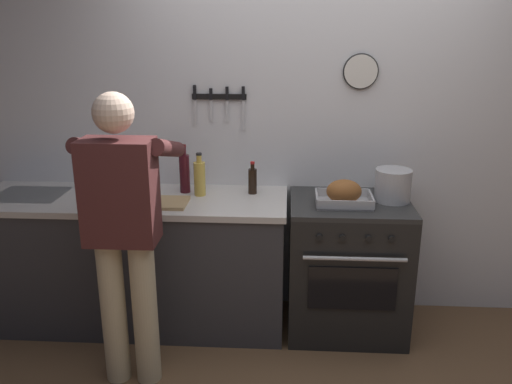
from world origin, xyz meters
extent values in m
cube|color=silver|center=(0.00, 1.35, 1.30)|extent=(6.00, 0.10, 2.60)
cube|color=black|center=(-0.65, 1.29, 1.51)|extent=(0.36, 0.02, 0.04)
cube|color=silver|center=(-0.81, 1.28, 1.41)|extent=(0.02, 0.00, 0.16)
cube|color=black|center=(-0.81, 1.28, 1.54)|extent=(0.02, 0.02, 0.10)
cube|color=silver|center=(-0.70, 1.28, 1.42)|extent=(0.02, 0.00, 0.14)
cube|color=black|center=(-0.70, 1.28, 1.53)|extent=(0.02, 0.02, 0.08)
cube|color=silver|center=(-0.59, 1.28, 1.42)|extent=(0.02, 0.00, 0.15)
cube|color=black|center=(-0.59, 1.28, 1.54)|extent=(0.02, 0.02, 0.09)
cube|color=silver|center=(-0.48, 1.28, 1.40)|extent=(0.02, 0.00, 0.20)
cube|color=black|center=(-0.48, 1.28, 1.54)|extent=(0.02, 0.02, 0.09)
cylinder|color=white|center=(0.27, 1.28, 1.68)|extent=(0.21, 0.02, 0.21)
torus|color=black|center=(0.27, 1.28, 1.68)|extent=(0.23, 0.02, 0.23)
cube|color=#38383D|center=(-1.20, 0.99, 0.43)|extent=(2.00, 0.62, 0.86)
cube|color=silver|center=(-1.20, 0.99, 0.88)|extent=(2.03, 0.65, 0.04)
cube|color=#B2B5B7|center=(-1.88, 1.01, 0.84)|extent=(0.44, 0.36, 0.11)
cube|color=black|center=(0.22, 0.99, 0.43)|extent=(0.76, 0.62, 0.87)
cube|color=black|center=(0.22, 0.67, 0.45)|extent=(0.53, 0.01, 0.28)
cube|color=#2D2D2D|center=(0.22, 0.99, 0.89)|extent=(0.76, 0.62, 0.03)
cylinder|color=black|center=(0.01, 0.67, 0.78)|extent=(0.04, 0.02, 0.04)
cylinder|color=black|center=(0.14, 0.67, 0.78)|extent=(0.04, 0.02, 0.04)
cylinder|color=black|center=(0.30, 0.67, 0.78)|extent=(0.04, 0.02, 0.04)
cylinder|color=black|center=(0.43, 0.67, 0.78)|extent=(0.04, 0.02, 0.04)
cylinder|color=silver|center=(0.22, 0.65, 0.66)|extent=(0.61, 0.02, 0.02)
cylinder|color=#C6B793|center=(-1.15, 0.36, 0.43)|extent=(0.14, 0.14, 0.86)
cylinder|color=#C6B793|center=(-0.97, 0.36, 0.43)|extent=(0.14, 0.14, 0.86)
cube|color=#4C2323|center=(-1.06, 0.36, 1.14)|extent=(0.38, 0.22, 0.56)
sphere|color=beige|center=(-1.06, 0.36, 1.55)|extent=(0.21, 0.21, 0.21)
cylinder|color=#4C2323|center=(-1.27, 0.60, 1.32)|extent=(0.09, 0.55, 0.22)
cylinder|color=#4C2323|center=(-0.85, 0.60, 1.32)|extent=(0.09, 0.55, 0.22)
cube|color=#B7B7BC|center=(0.17, 0.93, 0.91)|extent=(0.34, 0.25, 0.01)
cube|color=#B7B7BC|center=(0.17, 0.80, 0.94)|extent=(0.34, 0.01, 0.05)
cube|color=#B7B7BC|center=(0.17, 1.05, 0.94)|extent=(0.34, 0.01, 0.05)
cube|color=#B7B7BC|center=(0.00, 0.93, 0.94)|extent=(0.01, 0.25, 0.05)
cube|color=#B7B7BC|center=(0.34, 0.93, 0.94)|extent=(0.01, 0.25, 0.05)
ellipsoid|color=#935628|center=(0.17, 0.93, 0.99)|extent=(0.22, 0.16, 0.15)
cylinder|color=#B7B7BC|center=(0.48, 1.02, 1.00)|extent=(0.23, 0.23, 0.20)
cube|color=tan|center=(-0.99, 0.86, 0.91)|extent=(0.36, 0.24, 0.02)
cylinder|color=#47141E|center=(-0.86, 1.12, 1.03)|extent=(0.07, 0.07, 0.25)
cylinder|color=#47141E|center=(-0.86, 1.12, 1.18)|extent=(0.03, 0.03, 0.06)
cylinder|color=maroon|center=(-0.86, 1.12, 1.22)|extent=(0.03, 0.03, 0.01)
cylinder|color=gold|center=(-0.76, 1.06, 1.01)|extent=(0.08, 0.08, 0.22)
cylinder|color=gold|center=(-0.76, 1.06, 1.15)|extent=(0.03, 0.03, 0.05)
cylinder|color=black|center=(-0.76, 1.06, 1.18)|extent=(0.04, 0.04, 0.01)
cylinder|color=black|center=(-0.41, 1.12, 0.98)|extent=(0.06, 0.06, 0.17)
cylinder|color=black|center=(-0.41, 1.12, 1.09)|extent=(0.03, 0.03, 0.04)
cylinder|color=#B21919|center=(-0.41, 1.12, 1.11)|extent=(0.03, 0.03, 0.01)
camera|label=1|loc=(-0.19, -2.24, 1.98)|focal=37.37mm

